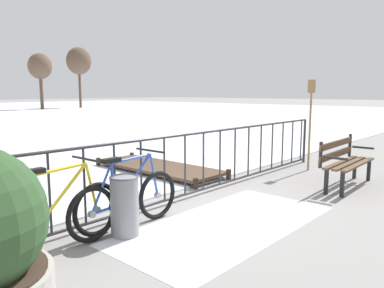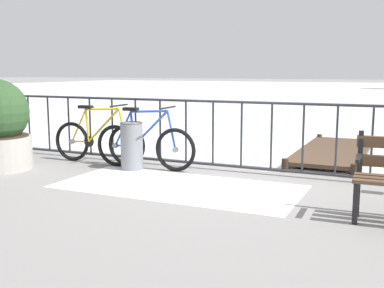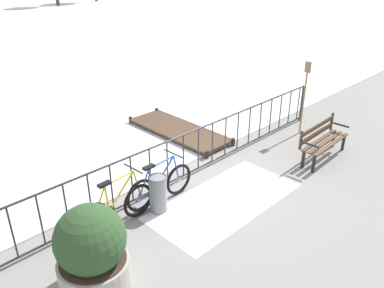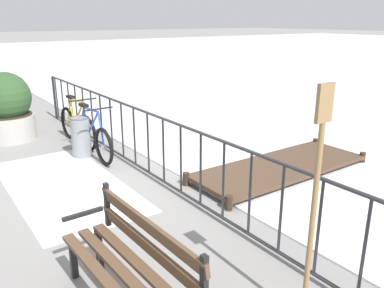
{
  "view_description": "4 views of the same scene",
  "coord_description": "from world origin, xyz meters",
  "px_view_note": "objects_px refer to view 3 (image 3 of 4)",
  "views": [
    {
      "loc": [
        -4.02,
        -3.98,
        1.73
      ],
      "look_at": [
        0.62,
        0.2,
        0.84
      ],
      "focal_mm": 34.73,
      "sensor_mm": 36.0,
      "label": 1
    },
    {
      "loc": [
        2.44,
        -6.65,
        1.51
      ],
      "look_at": [
        -0.23,
        -0.78,
        0.51
      ],
      "focal_mm": 44.38,
      "sensor_mm": 36.0,
      "label": 2
    },
    {
      "loc": [
        -5.29,
        -5.36,
        4.43
      ],
      "look_at": [
        0.31,
        0.28,
        0.56
      ],
      "focal_mm": 36.64,
      "sensor_mm": 36.0,
      "label": 3
    },
    {
      "loc": [
        5.36,
        -2.8,
        2.4
      ],
      "look_at": [
        1.0,
        0.29,
        0.7
      ],
      "focal_mm": 36.94,
      "sensor_mm": 36.0,
      "label": 4
    }
  ],
  "objects_px": {
    "bicycle_second": "(118,205)",
    "trash_bin": "(158,193)",
    "park_bench": "(322,138)",
    "bicycle_near_railing": "(159,188)",
    "planter_with_shrub": "(92,251)",
    "oar_upright": "(304,94)"
  },
  "relations": [
    {
      "from": "park_bench",
      "to": "planter_with_shrub",
      "type": "height_order",
      "value": "planter_with_shrub"
    },
    {
      "from": "bicycle_second",
      "to": "planter_with_shrub",
      "type": "bearing_deg",
      "value": -137.63
    },
    {
      "from": "bicycle_near_railing",
      "to": "trash_bin",
      "type": "bearing_deg",
      "value": -136.48
    },
    {
      "from": "bicycle_near_railing",
      "to": "bicycle_second",
      "type": "xyz_separation_m",
      "value": [
        -0.91,
        0.07,
        0.0
      ]
    },
    {
      "from": "park_bench",
      "to": "planter_with_shrub",
      "type": "distance_m",
      "value": 6.07
    },
    {
      "from": "planter_with_shrub",
      "to": "oar_upright",
      "type": "height_order",
      "value": "oar_upright"
    },
    {
      "from": "bicycle_near_railing",
      "to": "oar_upright",
      "type": "relative_size",
      "value": 0.86
    },
    {
      "from": "bicycle_near_railing",
      "to": "planter_with_shrub",
      "type": "bearing_deg",
      "value": -154.75
    },
    {
      "from": "planter_with_shrub",
      "to": "bicycle_second",
      "type": "bearing_deg",
      "value": 42.37
    },
    {
      "from": "bicycle_near_railing",
      "to": "trash_bin",
      "type": "distance_m",
      "value": 0.2
    },
    {
      "from": "park_bench",
      "to": "oar_upright",
      "type": "distance_m",
      "value": 1.55
    },
    {
      "from": "planter_with_shrub",
      "to": "bicycle_near_railing",
      "type": "bearing_deg",
      "value": 25.25
    },
    {
      "from": "bicycle_second",
      "to": "planter_with_shrub",
      "type": "xyz_separation_m",
      "value": [
        -1.14,
        -1.04,
        0.3
      ]
    },
    {
      "from": "bicycle_near_railing",
      "to": "park_bench",
      "type": "relative_size",
      "value": 1.06
    },
    {
      "from": "planter_with_shrub",
      "to": "trash_bin",
      "type": "xyz_separation_m",
      "value": [
        1.91,
        0.83,
        -0.29
      ]
    },
    {
      "from": "bicycle_near_railing",
      "to": "bicycle_second",
      "type": "distance_m",
      "value": 0.91
    },
    {
      "from": "bicycle_second",
      "to": "park_bench",
      "type": "relative_size",
      "value": 1.06
    },
    {
      "from": "park_bench",
      "to": "bicycle_second",
      "type": "bearing_deg",
      "value": 165.23
    },
    {
      "from": "bicycle_near_railing",
      "to": "park_bench",
      "type": "xyz_separation_m",
      "value": [
        4.01,
        -1.22,
        0.14
      ]
    },
    {
      "from": "planter_with_shrub",
      "to": "oar_upright",
      "type": "relative_size",
      "value": 0.7
    },
    {
      "from": "bicycle_second",
      "to": "trash_bin",
      "type": "distance_m",
      "value": 0.79
    },
    {
      "from": "planter_with_shrub",
      "to": "oar_upright",
      "type": "bearing_deg",
      "value": 6.87
    }
  ]
}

